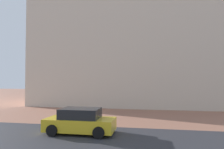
% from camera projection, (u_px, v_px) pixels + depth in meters
% --- Properties ---
extents(ground_plane, '(120.00, 120.00, 0.00)m').
position_uv_depth(ground_plane, '(112.00, 133.00, 11.69)').
color(ground_plane, '#93604C').
extents(street_asphalt_strip, '(120.00, 6.95, 0.00)m').
position_uv_depth(street_asphalt_strip, '(105.00, 143.00, 9.81)').
color(street_asphalt_strip, '#2D2D33').
rests_on(street_asphalt_strip, ground_plane).
extents(landmark_building, '(24.30, 12.30, 37.66)m').
position_uv_depth(landmark_building, '(129.00, 27.00, 27.88)').
color(landmark_building, beige).
rests_on(landmark_building, ground_plane).
extents(car_yellow, '(4.01, 1.96, 1.45)m').
position_uv_depth(car_yellow, '(80.00, 121.00, 11.65)').
color(car_yellow, gold).
rests_on(car_yellow, ground_plane).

